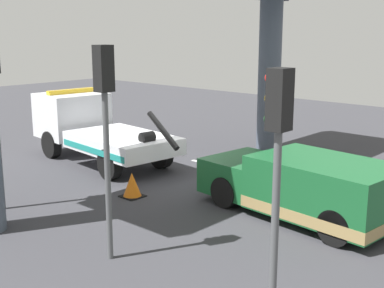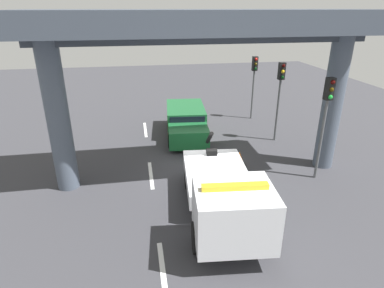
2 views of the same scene
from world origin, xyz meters
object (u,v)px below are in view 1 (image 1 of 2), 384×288
(traffic_cone_orange, at_px, (132,185))
(traffic_light_far, at_px, (104,107))
(towed_van_green, at_px, (305,187))
(tow_truck_white, at_px, (92,127))
(traffic_light_near, at_px, (277,145))

(traffic_cone_orange, bearing_deg, traffic_light_far, 132.20)
(traffic_light_far, relative_size, traffic_cone_orange, 6.17)
(towed_van_green, distance_m, traffic_cone_orange, 4.85)
(tow_truck_white, distance_m, traffic_light_far, 8.91)
(tow_truck_white, bearing_deg, traffic_light_near, 156.05)
(traffic_light_far, bearing_deg, traffic_light_near, 180.00)
(towed_van_green, height_order, traffic_light_far, traffic_light_far)
(traffic_light_near, bearing_deg, traffic_light_far, -0.00)
(towed_van_green, bearing_deg, traffic_cone_orange, 22.89)
(tow_truck_white, xyz_separation_m, traffic_cone_orange, (-4.43, 1.96, -0.86))
(tow_truck_white, distance_m, traffic_light_near, 12.32)
(traffic_light_near, xyz_separation_m, traffic_light_far, (4.00, -0.00, 0.17))
(traffic_light_near, height_order, traffic_light_far, traffic_light_far)
(traffic_light_far, xyz_separation_m, traffic_cone_orange, (2.71, -2.99, -2.86))
(traffic_light_near, xyz_separation_m, traffic_cone_orange, (6.71, -2.99, -2.69))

